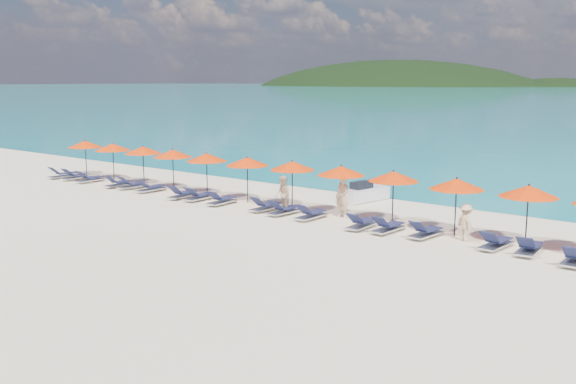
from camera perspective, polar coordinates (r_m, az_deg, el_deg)
The scene contains 36 objects.
ground at distance 25.22m, azimuth -4.27°, elevation -3.61°, with size 1400.00×1400.00×0.00m, color beige.
headland_main at distance 643.06m, azimuth 9.08°, elevation 5.91°, with size 374.00×242.00×126.50m.
headland_small at distance 602.89m, azimuth 22.59°, elevation 5.30°, with size 162.00×126.00×85.50m.
jetski at distance 31.78m, azimuth 6.77°, elevation -0.09°, with size 1.46×2.85×0.97m.
beachgoer_a at distance 27.76m, azimuth 4.87°, elevation -0.43°, with size 0.67×0.44×1.83m, color tan.
beachgoer_b at distance 28.46m, azimuth -0.45°, elevation -0.26°, with size 0.83×0.48×1.71m, color tan.
beachgoer_c at distance 24.54m, azimuth 15.53°, elevation -2.65°, with size 0.91×0.42×1.40m, color tan.
umbrella_0 at distance 41.25m, azimuth -17.59°, elevation 4.08°, with size 2.10×2.10×2.28m.
umbrella_1 at distance 38.97m, azimuth -15.32°, elevation 3.88°, with size 2.10×2.10×2.28m.
umbrella_2 at distance 36.92m, azimuth -12.77°, elevation 3.67°, with size 2.10×2.10×2.28m.
umbrella_3 at distance 34.85m, azimuth -10.22°, elevation 3.39°, with size 2.10×2.10×2.28m.
umbrella_4 at distance 32.83m, azimuth -7.25°, elevation 3.08°, with size 2.10×2.10×2.28m.
umbrella_5 at distance 30.94m, azimuth -3.64°, elevation 2.72°, with size 2.10×2.10×2.28m.
umbrella_6 at distance 29.39m, azimuth 0.38°, elevation 2.36°, with size 2.10×2.10×2.28m.
umbrella_7 at distance 27.81m, azimuth 4.74°, elevation 1.89°, with size 2.10×2.10×2.28m.
umbrella_8 at distance 26.49m, azimuth 9.36°, elevation 1.39°, with size 2.10×2.10×2.28m.
umbrella_9 at distance 25.04m, azimuth 14.76°, elevation 0.70°, with size 2.10×2.10×2.28m.
umbrella_10 at distance 24.19m, azimuth 20.60°, elevation 0.07°, with size 2.10×2.10×2.28m.
lounger_0 at distance 41.19m, azimuth -19.41°, elevation 1.48°, with size 0.68×1.72×0.66m.
lounger_1 at distance 40.28m, azimuth -18.38°, elevation 1.35°, with size 0.72×1.74×0.66m.
lounger_2 at distance 39.01m, azimuth -17.23°, elevation 1.15°, with size 0.66×1.71×0.66m.
lounger_3 at distance 36.83m, azimuth -14.86°, elevation 0.77°, with size 0.70×1.73×0.66m.
lounger_4 at distance 36.08m, azimuth -13.64°, elevation 0.63°, with size 0.77×1.75×0.66m.
lounger_5 at distance 34.84m, azimuth -12.13°, elevation 0.37°, with size 0.66×1.71×0.66m.
lounger_6 at distance 32.63m, azimuth -9.40°, elevation -0.18°, with size 0.79×1.76×0.66m.
lounger_7 at distance 31.95m, azimuth -7.93°, elevation -0.36°, with size 0.70×1.73×0.66m.
lounger_8 at distance 30.76m, azimuth -5.94°, elevation -0.72°, with size 0.75×1.74×0.66m.
lounger_9 at distance 29.14m, azimuth -2.03°, elevation -1.27°, with size 0.68×1.72×0.66m.
lounger_10 at distance 28.31m, azimuth -0.40°, elevation -1.59°, with size 0.73×1.74×0.66m.
lounger_11 at distance 27.40m, azimuth 2.03°, elevation -1.99°, with size 0.63×1.70×0.66m.
lounger_12 at distance 25.82m, azimuth 6.56°, elevation -2.79°, with size 0.70×1.73×0.66m.
lounger_13 at distance 25.36m, azimuth 8.86°, elevation -3.08°, with size 0.70×1.73×0.66m.
lounger_14 at distance 24.79m, azimuth 12.13°, elevation -3.49°, with size 0.79×1.75×0.66m.
lounger_15 at distance 23.82m, azimuth 17.98°, elevation -4.30°, with size 0.75×1.74×0.66m.
lounger_16 at distance 23.49m, azimuth 20.64°, elevation -4.66°, with size 0.76×1.74×0.66m.
lounger_17 at distance 22.73m, azimuth 24.23°, elevation -5.38°, with size 0.65×1.71×0.66m.
Camera 1 is at (16.73, -17.93, 5.90)m, focal length 40.00 mm.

